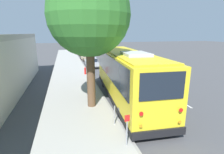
{
  "coord_description": "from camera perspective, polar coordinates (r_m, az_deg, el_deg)",
  "views": [
    {
      "loc": [
        -11.27,
        4.37,
        4.74
      ],
      "look_at": [
        1.88,
        0.81,
        1.3
      ],
      "focal_mm": 28.0,
      "sensor_mm": 36.0,
      "label": 1
    }
  ],
  "objects": [
    {
      "name": "parked_sedan_black",
      "position": [
        44.87,
        -10.67,
        8.61
      ],
      "size": [
        4.23,
        1.92,
        1.26
      ],
      "rotation": [
        0.0,
        0.0,
        -0.07
      ],
      "color": "black",
      "rests_on": "ground"
    },
    {
      "name": "parked_sedan_gray",
      "position": [
        38.52,
        -9.48,
        7.83
      ],
      "size": [
        4.14,
        1.8,
        1.32
      ],
      "rotation": [
        0.0,
        0.0,
        0.0
      ],
      "color": "slate",
      "rests_on": "ground"
    },
    {
      "name": "parked_sedan_silver",
      "position": [
        25.57,
        -6.74,
        4.77
      ],
      "size": [
        4.7,
        1.79,
        1.3
      ],
      "rotation": [
        0.0,
        0.0,
        -0.04
      ],
      "color": "#A8AAAF",
      "rests_on": "ground"
    },
    {
      "name": "lane_stripe_ahead",
      "position": [
        18.38,
        10.43,
        -1.01
      ],
      "size": [
        2.4,
        0.14,
        0.01
      ],
      "primitive_type": "cube",
      "color": "silver",
      "rests_on": "ground"
    },
    {
      "name": "sign_post_far",
      "position": [
        9.17,
        0.86,
        -12.28
      ],
      "size": [
        0.06,
        0.06,
        1.01
      ],
      "color": "gray",
      "rests_on": "sidewalk_slab"
    },
    {
      "name": "lane_stripe_mid",
      "position": [
        13.5,
        21.47,
        -7.41
      ],
      "size": [
        2.4,
        0.14,
        0.01
      ],
      "primitive_type": "cube",
      "color": "silver",
      "rests_on": "ground"
    },
    {
      "name": "street_tree",
      "position": [
        10.87,
        -7.67,
        21.05
      ],
      "size": [
        4.82,
        4.82,
        8.74
      ],
      "color": "brown",
      "rests_on": "sidewalk_slab"
    },
    {
      "name": "parked_sedan_tan",
      "position": [
        31.77,
        -8.22,
        6.53
      ],
      "size": [
        4.77,
        2.11,
        1.28
      ],
      "rotation": [
        0.0,
        0.0,
        0.08
      ],
      "color": "tan",
      "rests_on": "ground"
    },
    {
      "name": "shuttle_bus",
      "position": [
        12.53,
        4.64,
        1.29
      ],
      "size": [
        11.2,
        3.29,
        3.63
      ],
      "rotation": [
        0.0,
        0.0,
        -0.07
      ],
      "color": "yellow",
      "rests_on": "ground"
    },
    {
      "name": "curb_strip",
      "position": [
        12.48,
        -2.0,
        -7.8
      ],
      "size": [
        80.0,
        0.14,
        0.15
      ],
      "primitive_type": "cube",
      "color": "gray",
      "rests_on": "ground"
    },
    {
      "name": "sign_post_near",
      "position": [
        7.54,
        4.9,
        -16.83
      ],
      "size": [
        0.06,
        0.22,
        1.38
      ],
      "color": "gray",
      "rests_on": "sidewalk_slab"
    },
    {
      "name": "ground_plane",
      "position": [
        12.99,
        5.65,
        -7.31
      ],
      "size": [
        160.0,
        160.0,
        0.0
      ],
      "primitive_type": "plane",
      "color": "#474749"
    },
    {
      "name": "sidewalk_slab",
      "position": [
        12.21,
        -11.85,
        -8.61
      ],
      "size": [
        80.0,
        4.1,
        0.15
      ],
      "primitive_type": "cube",
      "color": "#A3A099",
      "rests_on": "ground"
    },
    {
      "name": "fire_hydrant",
      "position": [
        20.21,
        -8.75,
        2.05
      ],
      "size": [
        0.22,
        0.22,
        0.81
      ],
      "color": "red",
      "rests_on": "sidewalk_slab"
    }
  ]
}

